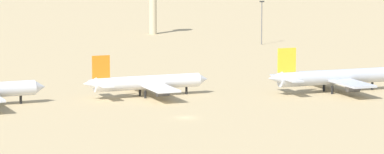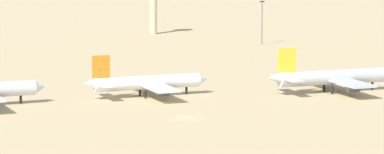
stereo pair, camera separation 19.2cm
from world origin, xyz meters
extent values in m
plane|color=tan|center=(0.00, 0.00, 0.00)|extent=(4000.00, 4000.00, 0.00)
cone|color=silver|center=(-31.09, 30.43, 4.03)|extent=(3.44, 4.07, 3.64)
cylinder|color=black|center=(-36.05, 29.60, 1.05)|extent=(0.67, 0.67, 2.11)
cylinder|color=white|center=(-2.43, 33.08, 3.83)|extent=(29.40, 7.53, 3.65)
cone|color=white|center=(13.30, 35.20, 3.83)|extent=(3.18, 3.80, 3.46)
cone|color=white|center=(-18.15, 30.95, 4.38)|extent=(4.03, 3.56, 3.10)
cube|color=orange|center=(-15.07, 31.36, 8.62)|extent=(4.76, 1.09, 5.93)
cube|color=white|center=(-15.56, 34.98, 4.19)|extent=(3.72, 6.54, 0.33)
cube|color=white|center=(-14.59, 27.75, 4.19)|extent=(3.72, 6.54, 0.33)
cube|color=white|center=(-1.52, 33.20, 3.28)|extent=(10.06, 29.74, 0.51)
cylinder|color=slate|center=(-1.54, 40.10, 2.01)|extent=(3.52, 2.43, 2.01)
cylinder|color=slate|center=(0.30, 26.54, 2.01)|extent=(3.52, 2.43, 2.01)
cylinder|color=black|center=(8.56, 34.56, 1.00)|extent=(0.64, 0.64, 2.01)
cylinder|color=black|center=(-4.07, 35.06, 1.00)|extent=(0.64, 0.64, 2.01)
cylinder|color=black|center=(-3.49, 30.72, 1.00)|extent=(0.64, 0.64, 2.01)
cylinder|color=silver|center=(48.09, 28.26, 4.20)|extent=(32.24, 7.61, 4.00)
cone|color=silver|center=(30.81, 26.29, 4.80)|extent=(4.36, 3.83, 3.40)
cube|color=yellow|center=(34.18, 26.67, 9.45)|extent=(5.22, 1.09, 6.50)
cube|color=silver|center=(33.73, 30.65, 4.60)|extent=(3.95, 7.12, 0.36)
cube|color=silver|center=(34.64, 22.70, 4.60)|extent=(3.95, 7.12, 0.36)
cube|color=silver|center=(49.09, 28.37, 3.60)|extent=(10.39, 32.56, 0.56)
cylinder|color=slate|center=(49.23, 35.94, 2.20)|extent=(3.83, 2.59, 2.20)
cylinder|color=slate|center=(50.93, 21.04, 2.20)|extent=(3.83, 2.59, 2.20)
cylinder|color=black|center=(60.17, 29.64, 1.10)|extent=(0.70, 0.70, 2.20)
cylinder|color=black|center=(46.33, 30.47, 1.10)|extent=(0.70, 0.70, 2.20)
cylinder|color=black|center=(46.87, 25.71, 1.10)|extent=(0.70, 0.70, 2.20)
cylinder|color=#C6B793|center=(33.39, 196.44, 9.73)|extent=(3.20, 3.20, 19.47)
cylinder|color=#59595E|center=(65.48, 146.93, 8.12)|extent=(0.36, 0.36, 16.25)
cube|color=#333333|center=(65.48, 146.93, 16.50)|extent=(1.80, 0.50, 0.50)
camera|label=1|loc=(-58.34, -241.01, 44.61)|focal=99.93mm
camera|label=2|loc=(-58.15, -241.06, 44.61)|focal=99.93mm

